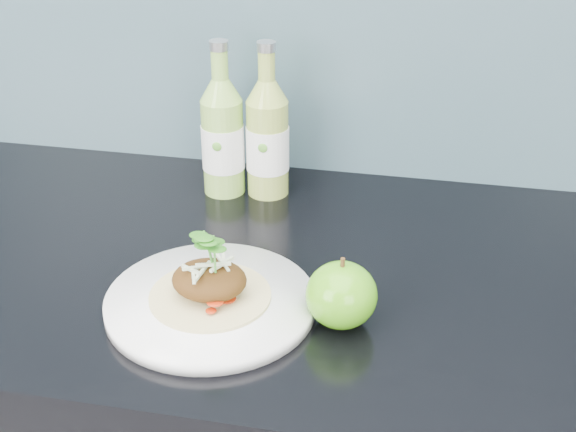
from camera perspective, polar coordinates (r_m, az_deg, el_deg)
name	(u,v)px	position (r m, az deg, el deg)	size (l,w,h in m)	color
dinner_plate	(211,303)	(0.94, -5.53, -6.16)	(0.29, 0.29, 0.02)	white
pork_taco	(209,277)	(0.92, -5.63, -4.34)	(0.14, 0.14, 0.10)	tan
green_apple	(341,295)	(0.90, 3.82, -5.63)	(0.11, 0.11, 0.09)	#399510
cider_bottle_left	(223,137)	(1.17, -4.67, 5.63)	(0.08, 0.08, 0.23)	#89BA4D
cider_bottle_right	(268,138)	(1.16, -1.46, 5.56)	(0.07, 0.07, 0.23)	#97AD48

